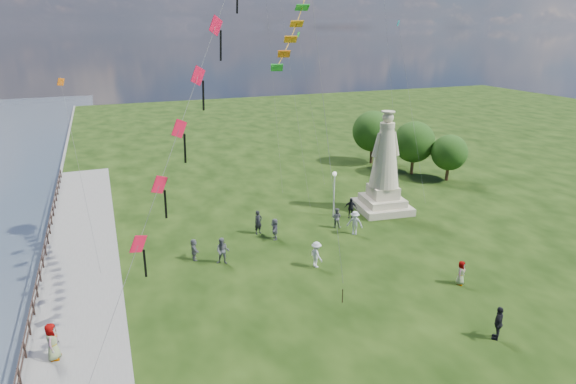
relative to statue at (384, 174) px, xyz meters
name	(u,v)px	position (x,y,z in m)	size (l,w,h in m)	color
waterfront	(57,304)	(-26.05, -6.33, -3.39)	(200.00, 200.00, 1.51)	#374352
statue	(384,174)	(0.00, 0.00, 0.00)	(4.80, 4.80, 8.82)	#C1B392
lamppost	(334,184)	(-4.64, 0.34, -0.48)	(0.37, 0.37, 3.95)	silver
tree_row	(402,139)	(8.66, 10.18, 0.27)	(8.20, 13.16, 6.26)	#382314
person_1	(223,251)	(-15.67, -4.93, -2.38)	(0.93, 0.57, 1.91)	#595960
person_2	(316,254)	(-9.89, -7.65, -2.42)	(1.18, 0.61, 1.83)	silver
person_3	(498,323)	(-4.41, -18.32, -2.39)	(1.10, 0.56, 1.88)	black
person_4	(461,273)	(-2.38, -13.08, -2.54)	(0.77, 0.48, 1.58)	#595960
person_5	(194,249)	(-17.39, -3.59, -2.55)	(1.44, 0.62, 1.55)	#595960
person_6	(258,222)	(-11.84, -0.95, -2.37)	(0.70, 0.46, 1.92)	black
person_7	(336,218)	(-5.55, -2.03, -2.50)	(0.81, 0.50, 1.66)	#595960
person_8	(355,223)	(-4.85, -3.80, -2.37)	(1.24, 0.64, 1.91)	silver
person_9	(351,208)	(-3.49, -0.59, -2.44)	(1.04, 0.53, 1.78)	black
person_10	(53,343)	(-25.78, -11.88, -2.36)	(0.94, 0.58, 1.93)	#595960
person_11	(275,229)	(-10.97, -2.36, -2.50)	(1.55, 0.67, 1.67)	#595960
red_kite_train	(197,84)	(-17.84, -10.69, 9.48)	(10.76, 9.35, 20.57)	black
small_kites	(297,23)	(-5.25, 7.27, 12.44)	(29.46, 16.95, 33.48)	silver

